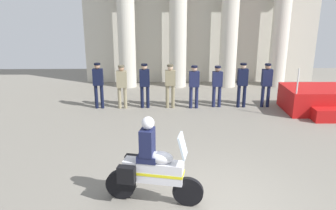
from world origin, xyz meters
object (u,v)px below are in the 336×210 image
(officer_in_row_3, at_px, (170,83))
(officer_in_row_7, at_px, (267,82))
(reviewing_stand, at_px, (323,100))
(officer_in_row_1, at_px, (122,83))
(officer_in_row_6, at_px, (242,82))
(officer_in_row_5, at_px, (217,83))
(motorcycle_with_rider, at_px, (150,167))
(officer_in_row_0, at_px, (98,82))
(officer_in_row_2, at_px, (145,82))
(officer_in_row_4, at_px, (194,83))

(officer_in_row_3, xyz_separation_m, officer_in_row_7, (3.70, 0.05, 0.00))
(reviewing_stand, xyz_separation_m, officer_in_row_3, (-5.68, 0.55, 0.57))
(officer_in_row_1, bearing_deg, officer_in_row_6, 178.89)
(officer_in_row_1, height_order, officer_in_row_6, officer_in_row_6)
(officer_in_row_5, bearing_deg, officer_in_row_7, 177.24)
(officer_in_row_7, height_order, motorcycle_with_rider, motorcycle_with_rider)
(officer_in_row_0, relative_size, officer_in_row_2, 1.02)
(officer_in_row_6, xyz_separation_m, motorcycle_with_rider, (-3.33, -6.42, -0.23))
(officer_in_row_3, distance_m, officer_in_row_7, 3.71)
(officer_in_row_1, bearing_deg, officer_in_row_3, 179.09)
(officer_in_row_2, height_order, officer_in_row_5, officer_in_row_2)
(officer_in_row_1, xyz_separation_m, officer_in_row_3, (1.84, 0.03, 0.01))
(reviewing_stand, distance_m, officer_in_row_5, 3.96)
(officer_in_row_5, xyz_separation_m, officer_in_row_6, (0.96, -0.05, 0.07))
(motorcycle_with_rider, bearing_deg, officer_in_row_3, 97.19)
(officer_in_row_6, relative_size, motorcycle_with_rider, 0.84)
(officer_in_row_3, xyz_separation_m, motorcycle_with_rider, (-0.56, -6.39, -0.21))
(officer_in_row_5, height_order, officer_in_row_6, officer_in_row_6)
(officer_in_row_3, bearing_deg, officer_in_row_6, 178.75)
(officer_in_row_6, distance_m, officer_in_row_7, 0.94)
(officer_in_row_4, relative_size, officer_in_row_5, 1.03)
(officer_in_row_1, xyz_separation_m, officer_in_row_4, (2.74, -0.03, -0.01))
(officer_in_row_0, height_order, officer_in_row_5, officer_in_row_0)
(officer_in_row_5, bearing_deg, officer_in_row_0, -0.61)
(officer_in_row_7, relative_size, motorcycle_with_rider, 0.83)
(officer_in_row_1, xyz_separation_m, officer_in_row_7, (5.54, 0.07, 0.02))
(officer_in_row_5, bearing_deg, motorcycle_with_rider, 68.12)
(reviewing_stand, relative_size, officer_in_row_0, 1.57)
(officer_in_row_6, bearing_deg, officer_in_row_7, 179.55)
(officer_in_row_0, bearing_deg, officer_in_row_2, 179.16)
(reviewing_stand, xyz_separation_m, motorcycle_with_rider, (-6.25, -5.85, 0.36))
(officer_in_row_4, bearing_deg, officer_in_row_7, -179.62)
(reviewing_stand, distance_m, motorcycle_with_rider, 8.56)
(officer_in_row_0, xyz_separation_m, officer_in_row_6, (5.49, 0.04, -0.02))
(reviewing_stand, bearing_deg, officer_in_row_2, 175.17)
(officer_in_row_4, bearing_deg, officer_in_row_2, -4.02)
(reviewing_stand, relative_size, officer_in_row_4, 1.67)
(reviewing_stand, height_order, officer_in_row_6, reviewing_stand)
(reviewing_stand, xyz_separation_m, officer_in_row_2, (-6.66, 0.56, 0.58))
(officer_in_row_1, height_order, officer_in_row_7, officer_in_row_7)
(reviewing_stand, xyz_separation_m, officer_in_row_0, (-8.41, 0.53, 0.61))
(officer_in_row_3, bearing_deg, officer_in_row_2, -2.70)
(officer_in_row_3, relative_size, motorcycle_with_rider, 0.82)
(officer_in_row_2, bearing_deg, officer_in_row_0, -0.84)
(officer_in_row_0, height_order, officer_in_row_2, officer_in_row_0)
(officer_in_row_2, bearing_deg, officer_in_row_1, 1.12)
(reviewing_stand, bearing_deg, officer_in_row_4, 174.17)
(officer_in_row_1, xyz_separation_m, motorcycle_with_rider, (1.28, -6.36, -0.19))
(officer_in_row_1, height_order, officer_in_row_3, officer_in_row_3)
(officer_in_row_1, distance_m, officer_in_row_2, 0.87)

